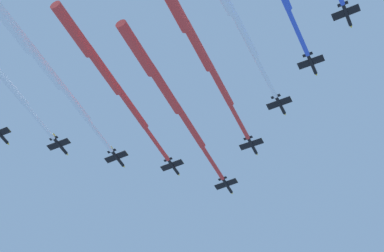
{
  "coord_description": "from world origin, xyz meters",
  "views": [
    {
      "loc": [
        116.65,
        134.88,
        -12.65
      ],
      "look_at": [
        0.0,
        0.0,
        172.33
      ],
      "focal_mm": 70.84,
      "sensor_mm": 36.0,
      "label": 1
    }
  ],
  "objects_px": {
    "jet_lead": "(163,87)",
    "jet_port_mid": "(43,65)",
    "jet_starboard_inner": "(196,44)",
    "jet_port_inner": "(102,68)"
  },
  "relations": [
    {
      "from": "jet_port_inner",
      "to": "jet_port_mid",
      "type": "relative_size",
      "value": 1.07
    },
    {
      "from": "jet_lead",
      "to": "jet_port_inner",
      "type": "relative_size",
      "value": 1.02
    },
    {
      "from": "jet_starboard_inner",
      "to": "jet_port_mid",
      "type": "xyz_separation_m",
      "value": [
        31.16,
        -37.61,
        0.01
      ]
    },
    {
      "from": "jet_port_inner",
      "to": "jet_port_mid",
      "type": "height_order",
      "value": "jet_port_inner"
    },
    {
      "from": "jet_starboard_inner",
      "to": "jet_port_mid",
      "type": "relative_size",
      "value": 1.01
    },
    {
      "from": "jet_port_inner",
      "to": "jet_starboard_inner",
      "type": "distance_m",
      "value": 32.11
    },
    {
      "from": "jet_lead",
      "to": "jet_port_mid",
      "type": "xyz_separation_m",
      "value": [
        33.51,
        -18.61,
        1.78
      ]
    },
    {
      "from": "jet_lead",
      "to": "jet_starboard_inner",
      "type": "xyz_separation_m",
      "value": [
        2.35,
        19.01,
        1.77
      ]
    },
    {
      "from": "jet_port_mid",
      "to": "jet_starboard_inner",
      "type": "bearing_deg",
      "value": 129.64
    },
    {
      "from": "jet_port_inner",
      "to": "jet_starboard_inner",
      "type": "xyz_separation_m",
      "value": [
        -15.62,
        28.0,
        -1.76
      ]
    }
  ]
}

